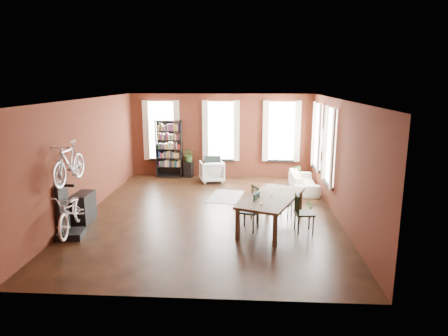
# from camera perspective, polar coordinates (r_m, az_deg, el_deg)

# --- Properties ---
(room) EXTENTS (9.00, 9.04, 3.22)m
(room) POSITION_cam_1_polar(r_m,az_deg,el_deg) (11.48, -0.50, 4.61)
(room) COLOR black
(room) RESTS_ON ground
(dining_table) EXTENTS (1.91, 2.65, 0.82)m
(dining_table) POSITION_cam_1_polar(r_m,az_deg,el_deg) (10.30, 6.79, -6.27)
(dining_table) COLOR #4C402D
(dining_table) RESTS_ON ground
(dining_chair_a) EXTENTS (0.58, 0.58, 0.99)m
(dining_chair_a) POSITION_cam_1_polar(r_m,az_deg,el_deg) (10.07, 3.58, -6.16)
(dining_chair_a) COLOR #193735
(dining_chair_a) RESTS_ON ground
(dining_chair_b) EXTENTS (0.59, 0.59, 0.98)m
(dining_chair_b) POSITION_cam_1_polar(r_m,az_deg,el_deg) (10.60, 3.47, -5.23)
(dining_chair_b) COLOR #1D2F1C
(dining_chair_b) RESTS_ON ground
(dining_chair_c) EXTENTS (0.50, 0.50, 0.97)m
(dining_chair_c) POSITION_cam_1_polar(r_m,az_deg,el_deg) (10.12, 11.40, -6.34)
(dining_chair_c) COLOR #1F2D1B
(dining_chair_c) RESTS_ON ground
(dining_chair_d) EXTENTS (0.48, 0.48, 0.78)m
(dining_chair_d) POSITION_cam_1_polar(r_m,az_deg,el_deg) (11.08, 8.67, -5.09)
(dining_chair_d) COLOR #173132
(dining_chair_d) RESTS_ON ground
(bookshelf) EXTENTS (1.00, 0.32, 2.20)m
(bookshelf) POSITION_cam_1_polar(r_m,az_deg,el_deg) (15.55, -7.85, 2.72)
(bookshelf) COLOR black
(bookshelf) RESTS_ON ground
(white_armchair) EXTENTS (1.01, 0.97, 0.86)m
(white_armchair) POSITION_cam_1_polar(r_m,az_deg,el_deg) (14.78, -1.76, -0.34)
(white_armchair) COLOR silver
(white_armchair) RESTS_ON ground
(cream_sofa) EXTENTS (0.61, 2.08, 0.81)m
(cream_sofa) POSITION_cam_1_polar(r_m,az_deg,el_deg) (13.86, 11.30, -1.54)
(cream_sofa) COLOR beige
(cream_sofa) RESTS_ON ground
(striped_rug) EXTENTS (1.22, 1.70, 0.01)m
(striped_rug) POSITION_cam_1_polar(r_m,az_deg,el_deg) (12.97, 0.23, -4.09)
(striped_rug) COLOR black
(striped_rug) RESTS_ON ground
(bike_trainer) EXTENTS (0.64, 0.64, 0.16)m
(bike_trainer) POSITION_cam_1_polar(r_m,az_deg,el_deg) (10.39, -20.98, -8.82)
(bike_trainer) COLOR black
(bike_trainer) RESTS_ON ground
(bike_wall_rack) EXTENTS (0.16, 0.60, 1.30)m
(bike_wall_rack) POSITION_cam_1_polar(r_m,az_deg,el_deg) (10.43, -22.01, -5.51)
(bike_wall_rack) COLOR black
(bike_wall_rack) RESTS_ON ground
(console_table) EXTENTS (0.40, 0.80, 0.80)m
(console_table) POSITION_cam_1_polar(r_m,az_deg,el_deg) (11.23, -19.40, -5.38)
(console_table) COLOR black
(console_table) RESTS_ON ground
(plant_stand) EXTENTS (0.36, 0.36, 0.61)m
(plant_stand) POSITION_cam_1_polar(r_m,az_deg,el_deg) (15.58, -5.05, -0.18)
(plant_stand) COLOR black
(plant_stand) RESTS_ON ground
(plant_by_sofa) EXTENTS (0.56, 0.78, 0.31)m
(plant_by_sofa) POSITION_cam_1_polar(r_m,az_deg,el_deg) (14.76, 10.17, -1.64)
(plant_by_sofa) COLOR #376327
(plant_by_sofa) RESTS_ON ground
(plant_small) EXTENTS (0.31, 0.45, 0.15)m
(plant_small) POSITION_cam_1_polar(r_m,az_deg,el_deg) (11.48, 12.05, -6.27)
(plant_small) COLOR #356026
(plant_small) RESTS_ON ground
(bicycle_floor) EXTENTS (0.79, 1.07, 1.86)m
(bicycle_floor) POSITION_cam_1_polar(r_m,az_deg,el_deg) (10.08, -21.18, -3.40)
(bicycle_floor) COLOR beige
(bicycle_floor) RESTS_ON bike_trainer
(bicycle_hung) EXTENTS (0.47, 1.00, 1.66)m
(bicycle_hung) POSITION_cam_1_polar(r_m,az_deg,el_deg) (9.99, -21.40, 2.54)
(bicycle_hung) COLOR #A5A8AD
(bicycle_hung) RESTS_ON bike_wall_rack
(plant_on_stand) EXTENTS (0.58, 0.62, 0.43)m
(plant_on_stand) POSITION_cam_1_polar(r_m,az_deg,el_deg) (15.48, -5.02, 1.69)
(plant_on_stand) COLOR #305823
(plant_on_stand) RESTS_ON plant_stand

